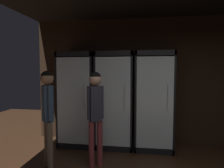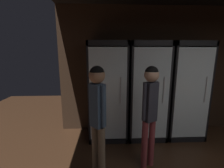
# 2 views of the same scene
# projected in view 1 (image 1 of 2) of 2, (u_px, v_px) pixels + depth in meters

# --- Properties ---
(wall_back) EXTENTS (6.00, 0.06, 2.80)m
(wall_back) POSITION_uv_depth(u_px,v_px,m) (166.00, 81.00, 4.38)
(wall_back) COLOR black
(wall_back) RESTS_ON ground
(cooler_far_left) EXTENTS (0.77, 0.69, 2.02)m
(cooler_far_left) POSITION_uv_depth(u_px,v_px,m) (79.00, 100.00, 4.36)
(cooler_far_left) COLOR black
(cooler_far_left) RESTS_ON ground
(cooler_left) EXTENTS (0.77, 0.69, 2.02)m
(cooler_left) POSITION_uv_depth(u_px,v_px,m) (115.00, 100.00, 4.24)
(cooler_left) COLOR black
(cooler_left) RESTS_ON ground
(cooler_center) EXTENTS (0.77, 0.69, 2.02)m
(cooler_center) POSITION_uv_depth(u_px,v_px,m) (154.00, 101.00, 4.12)
(cooler_center) COLOR black
(cooler_center) RESTS_ON ground
(shopper_near) EXTENTS (0.26, 0.21, 1.62)m
(shopper_near) POSITION_uv_depth(u_px,v_px,m) (95.00, 107.00, 3.29)
(shopper_near) COLOR brown
(shopper_near) RESTS_ON ground
(shopper_far) EXTENTS (0.23, 0.24, 1.64)m
(shopper_far) POSITION_uv_depth(u_px,v_px,m) (48.00, 106.00, 3.24)
(shopper_far) COLOR #72604C
(shopper_far) RESTS_ON ground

